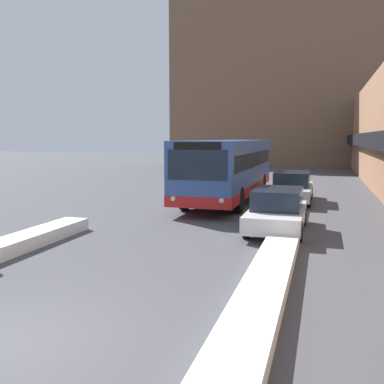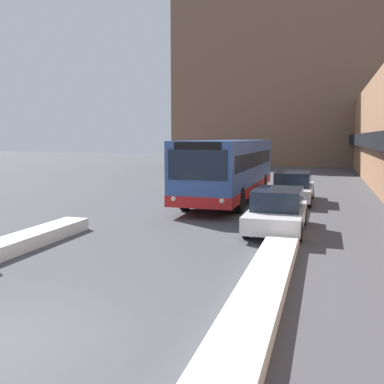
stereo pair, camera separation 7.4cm
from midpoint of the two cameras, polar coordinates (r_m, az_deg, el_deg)
The scene contains 5 objects.
building_backdrop_far at distance 52.95m, azimuth 12.25°, elevation 14.16°, with size 26.00×8.00×19.47m.
snow_bank_right at distance 9.43m, azimuth 9.82°, elevation -11.49°, with size 0.90×12.05×0.35m.
city_bus at distance 21.91m, azimuth 4.86°, elevation 3.28°, with size 2.73×11.69×3.06m.
parked_car_front at distance 14.91m, azimuth 11.17°, elevation -2.39°, with size 1.83×4.28×1.46m.
parked_car_middle at distance 21.90m, azimuth 13.10°, elevation 0.68°, with size 1.92×4.82×1.51m.
Camera 1 is at (4.64, -5.02, 3.18)m, focal length 40.00 mm.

